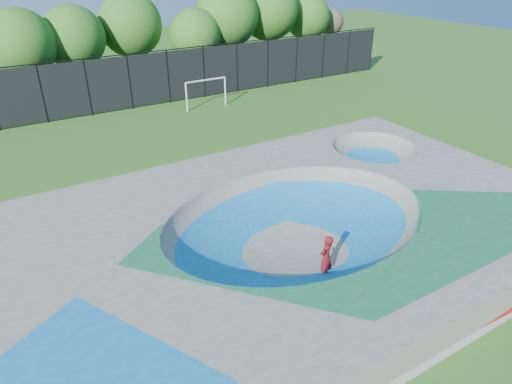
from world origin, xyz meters
TOP-DOWN VIEW (x-y plane):
  - ground at (0.00, 0.00)m, footprint 120.00×120.00m
  - skate_deck at (0.00, 0.00)m, footprint 22.00×14.00m
  - skater at (-0.30, -2.17)m, footprint 0.75×0.63m
  - skateboard at (-0.30, -2.17)m, footprint 0.80×0.51m
  - soccer_goal at (4.83, 18.25)m, footprint 3.31×0.12m
  - fence at (0.00, 21.00)m, footprint 48.09×0.09m
  - treeline at (-2.68, 26.06)m, footprint 52.23×7.50m

SIDE VIEW (x-z plane):
  - ground at x=0.00m, z-range 0.00..0.00m
  - skateboard at x=-0.30m, z-range 0.00..0.05m
  - skate_deck at x=0.00m, z-range 0.00..1.50m
  - skater at x=-0.30m, z-range 0.00..1.74m
  - soccer_goal at x=4.83m, z-range 0.43..2.61m
  - fence at x=0.00m, z-range 0.08..4.12m
  - treeline at x=-2.68m, z-range 0.90..9.39m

